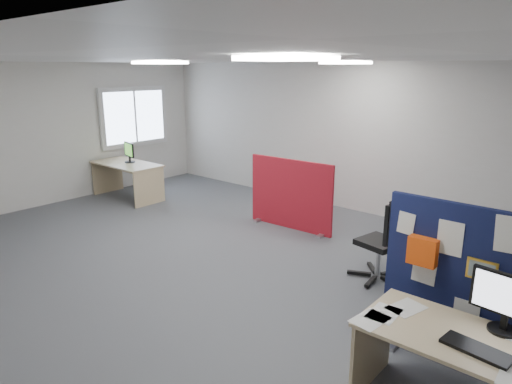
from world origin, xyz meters
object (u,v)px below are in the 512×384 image
Objects in this scene: monitor_main at (507,301)px; office_chair at (388,235)px; red_divider at (291,195)px; monitor_second at (129,152)px; main_desk at (479,362)px; second_desk at (129,172)px; navy_divider at (489,298)px.

monitor_main reaches higher than office_chair.
red_divider reaches higher than monitor_second.
main_desk is 0.49m from monitor_main.
red_divider is at bearing 169.63° from office_chair.
monitor_main reaches higher than second_desk.
main_desk is at bearing -39.04° from red_divider.
monitor_main is 7.56m from monitor_second.
second_desk is (-7.14, 1.34, -0.22)m from navy_divider.
monitor_main is (0.08, 0.23, 0.42)m from main_desk.
monitor_main is 1.17× the size of monitor_second.
monitor_second is 5.72m from office_chair.
red_divider is at bearing 153.34° from monitor_main.
monitor_second is at bearing -173.31° from red_divider.
navy_divider is 7.27m from second_desk.
office_chair is (5.71, -0.21, -0.33)m from monitor_second.
navy_divider reaches higher than monitor_second.
monitor_second is (-3.62, -0.62, 0.38)m from red_divider.
monitor_main reaches higher than monitor_second.
office_chair is at bearing 142.15° from monitor_main.
office_chair is at bearing 12.38° from monitor_second.
second_desk is at bearing 164.75° from main_desk.
red_divider is (-3.65, 2.65, 0.02)m from main_desk.
main_desk is at bearing -79.14° from navy_divider.
second_desk is at bearing -170.27° from office_chair.
office_chair is at bearing 140.44° from navy_divider.
second_desk is 3.45× the size of monitor_second.
monitor_main is (0.20, -0.41, 0.21)m from navy_divider.
monitor_second is (-7.27, 2.03, 0.40)m from main_desk.
office_chair reaches higher than second_desk.
monitor_main is at bearing 71.28° from main_desk.
red_divider is (-3.53, 2.02, -0.19)m from navy_divider.
monitor_second is at bearing 172.58° from monitor_main.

